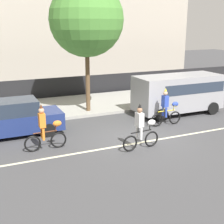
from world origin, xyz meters
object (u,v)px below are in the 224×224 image
at_px(parade_cyclist_zebra, 142,129).
at_px(parade_cyclist_cobalt, 167,109).
at_px(parked_van_grey, 179,91).
at_px(parked_car_navy, 16,118).
at_px(parade_cyclist_orange, 45,130).

relative_size(parade_cyclist_zebra, parade_cyclist_cobalt, 1.00).
distance_m(parked_van_grey, parked_car_navy, 8.97).
xyz_separation_m(parked_van_grey, parked_car_navy, (-8.96, 0.03, -0.50)).
height_order(parade_cyclist_orange, parade_cyclist_cobalt, same).
xyz_separation_m(parade_cyclist_zebra, parade_cyclist_cobalt, (2.67, 2.21, 0.00)).
bearing_deg(parked_car_navy, parade_cyclist_cobalt, -13.04).
relative_size(parade_cyclist_cobalt, parked_van_grey, 0.38).
distance_m(parade_cyclist_zebra, parked_car_navy, 5.84).
bearing_deg(parked_van_grey, parade_cyclist_zebra, -140.09).
bearing_deg(parade_cyclist_cobalt, parade_cyclist_orange, -173.56).
distance_m(parade_cyclist_orange, parked_car_navy, 2.49).
bearing_deg(parked_van_grey, parade_cyclist_cobalt, -139.59).
relative_size(parade_cyclist_orange, parked_van_grey, 0.38).
distance_m(parade_cyclist_zebra, parade_cyclist_cobalt, 3.47).
bearing_deg(parked_van_grey, parked_car_navy, 179.84).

